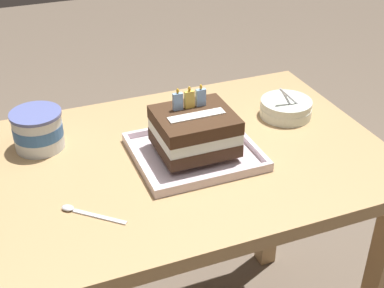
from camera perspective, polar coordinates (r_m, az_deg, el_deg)
dining_table at (r=1.44m, az=-0.24°, el=-5.39°), size 0.98×0.70×0.77m
foil_tray at (r=1.35m, az=0.26°, el=-0.97°), size 0.30×0.27×0.02m
birthday_cake at (r=1.32m, az=0.26°, el=1.44°), size 0.19×0.17×0.15m
bowl_stack at (r=1.55m, az=9.86°, el=3.74°), size 0.15×0.15×0.10m
ice_cream_tub at (r=1.42m, az=-15.92°, el=1.45°), size 0.13×0.13×0.10m
serving_spoon_near_tray at (r=1.19m, az=-11.68°, el=-6.96°), size 0.12×0.11×0.01m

